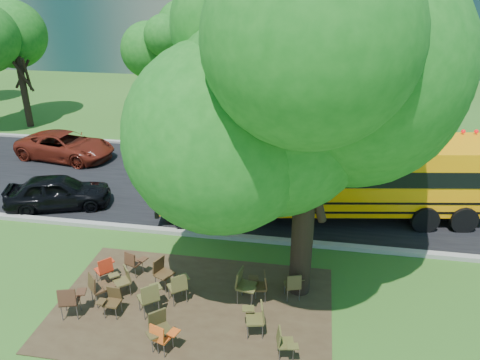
% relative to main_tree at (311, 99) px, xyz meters
% --- Properties ---
extents(ground, '(160.00, 160.00, 0.00)m').
position_rel_main_tree_xyz_m(ground, '(-3.63, -0.67, -5.25)').
color(ground, '#2F581B').
rests_on(ground, ground).
extents(dirt_patch, '(7.00, 4.50, 0.03)m').
position_rel_main_tree_xyz_m(dirt_patch, '(-2.63, -1.17, -5.24)').
color(dirt_patch, '#382819').
rests_on(dirt_patch, ground).
extents(asphalt_road, '(80.00, 8.00, 0.04)m').
position_rel_main_tree_xyz_m(asphalt_road, '(-3.63, 6.33, -5.23)').
color(asphalt_road, black).
rests_on(asphalt_road, ground).
extents(kerb_near, '(80.00, 0.25, 0.14)m').
position_rel_main_tree_xyz_m(kerb_near, '(-3.63, 2.33, -5.18)').
color(kerb_near, gray).
rests_on(kerb_near, ground).
extents(kerb_far, '(80.00, 0.25, 0.14)m').
position_rel_main_tree_xyz_m(kerb_far, '(-3.63, 10.43, -5.18)').
color(kerb_far, gray).
rests_on(kerb_far, ground).
extents(bg_tree_0, '(5.20, 5.20, 7.18)m').
position_rel_main_tree_xyz_m(bg_tree_0, '(-15.63, 12.33, -0.68)').
color(bg_tree_0, black).
rests_on(bg_tree_0, ground).
extents(bg_tree_2, '(4.80, 4.80, 6.62)m').
position_rel_main_tree_xyz_m(bg_tree_2, '(-8.63, 15.33, -1.04)').
color(bg_tree_2, black).
rests_on(bg_tree_2, ground).
extents(bg_tree_3, '(5.60, 5.60, 7.84)m').
position_rel_main_tree_xyz_m(bg_tree_3, '(4.37, 13.33, -0.22)').
color(bg_tree_3, black).
rests_on(bg_tree_3, ground).
extents(main_tree, '(7.20, 7.20, 8.86)m').
position_rel_main_tree_xyz_m(main_tree, '(0.00, 0.00, 0.00)').
color(main_tree, black).
rests_on(main_tree, ground).
extents(school_bus, '(11.31, 4.12, 2.71)m').
position_rel_main_tree_xyz_m(school_bus, '(1.00, 4.51, -3.68)').
color(school_bus, '#FF9A08').
rests_on(school_bus, ground).
extents(chair_0, '(0.63, 0.68, 0.93)m').
position_rel_main_tree_xyz_m(chair_0, '(-5.47, -2.05, -4.68)').
color(chair_0, '#452818').
rests_on(chair_0, ground).
extents(chair_1, '(0.80, 0.63, 0.93)m').
position_rel_main_tree_xyz_m(chair_1, '(-5.02, -1.45, -4.68)').
color(chair_1, '#492F1A').
rests_on(chair_1, ground).
extents(chair_2, '(0.65, 0.81, 0.96)m').
position_rel_main_tree_xyz_m(chair_2, '(-3.59, -1.61, -4.66)').
color(chair_2, brown).
rests_on(chair_2, ground).
extents(chair_3, '(0.52, 0.46, 0.78)m').
position_rel_main_tree_xyz_m(chair_3, '(-4.52, -1.78, -4.77)').
color(chair_3, '#453118').
rests_on(chair_3, ground).
extents(chair_4, '(0.65, 0.51, 0.83)m').
position_rel_main_tree_xyz_m(chair_4, '(-2.90, -2.82, -4.74)').
color(chair_4, '#D75016').
rests_on(chair_4, ground).
extents(chair_5, '(0.63, 0.79, 0.92)m').
position_rel_main_tree_xyz_m(chair_5, '(-3.02, -2.61, -4.68)').
color(chair_5, '#423A1C').
rests_on(chair_5, ground).
extents(chair_6, '(0.61, 0.60, 0.88)m').
position_rel_main_tree_xyz_m(chair_6, '(-0.89, -1.84, -4.71)').
color(chair_6, brown).
rests_on(chair_6, ground).
extents(chair_7, '(0.53, 0.52, 0.77)m').
position_rel_main_tree_xyz_m(chair_7, '(-0.21, -2.49, -4.78)').
color(chair_7, '#504C22').
rests_on(chair_7, ground).
extents(chair_8, '(0.57, 0.73, 0.85)m').
position_rel_main_tree_xyz_m(chair_8, '(-5.23, -0.59, -4.73)').
color(chair_8, red).
rests_on(chair_8, ground).
extents(chair_9, '(0.70, 0.56, 0.83)m').
position_rel_main_tree_xyz_m(chair_9, '(-4.58, -0.95, -4.74)').
color(chair_9, brown).
rests_on(chair_9, ground).
extents(chair_10, '(0.57, 0.73, 0.90)m').
position_rel_main_tree_xyz_m(chair_10, '(-3.64, -0.52, -4.70)').
color(chair_10, '#48321A').
rests_on(chair_10, ground).
extents(chair_11, '(0.61, 0.77, 0.91)m').
position_rel_main_tree_xyz_m(chair_11, '(-3.03, -1.04, -4.69)').
color(chair_11, brown).
rests_on(chair_11, ground).
extents(chair_12, '(0.57, 0.70, 0.96)m').
position_rel_main_tree_xyz_m(chair_12, '(-1.38, -0.75, -4.65)').
color(chair_12, brown).
rests_on(chair_12, ground).
extents(chair_13, '(0.55, 0.60, 0.81)m').
position_rel_main_tree_xyz_m(chair_13, '(-0.13, -0.40, -4.75)').
color(chair_13, '#4C4021').
rests_on(chair_13, ground).
extents(chair_14, '(0.57, 0.56, 0.83)m').
position_rel_main_tree_xyz_m(chair_14, '(-0.98, -0.56, -4.74)').
color(chair_14, '#4F371C').
rests_on(chair_14, ground).
extents(chair_15, '(0.63, 0.49, 0.79)m').
position_rel_main_tree_xyz_m(chair_15, '(-4.61, -0.12, -4.76)').
color(chair_15, '#4B2D1A').
rests_on(chair_15, ground).
extents(black_car, '(3.92, 2.54, 1.24)m').
position_rel_main_tree_xyz_m(black_car, '(-8.86, 3.45, -4.63)').
color(black_car, black).
rests_on(black_car, ground).
extents(bg_car_red, '(4.75, 2.73, 1.25)m').
position_rel_main_tree_xyz_m(bg_car_red, '(-11.08, 8.03, -4.63)').
color(bg_car_red, '#5B1A0F').
rests_on(bg_car_red, ground).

